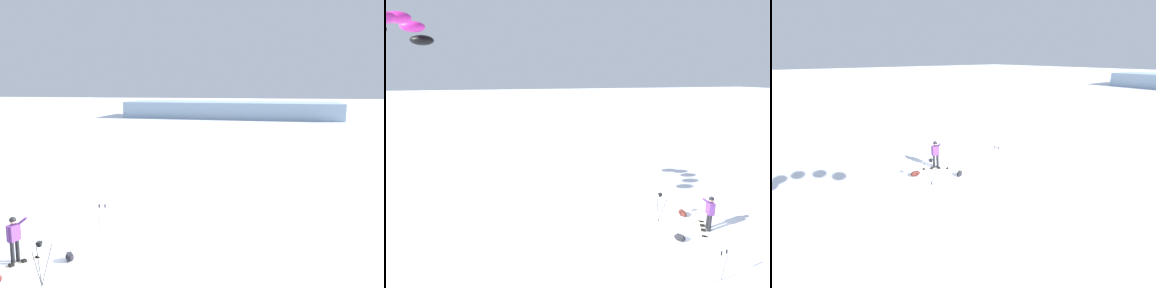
# 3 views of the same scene
# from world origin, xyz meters

# --- Properties ---
(ground_plane) EXTENTS (300.00, 300.00, 0.00)m
(ground_plane) POSITION_xyz_m (0.00, 0.00, 0.00)
(ground_plane) COLOR white
(snowboarder) EXTENTS (0.72, 0.46, 1.69)m
(snowboarder) POSITION_xyz_m (0.68, -0.06, 1.01)
(snowboarder) COLOR black
(snowboarder) RESTS_ON ground_plane
(snowboard) EXTENTS (1.12, 1.57, 0.10)m
(snowboard) POSITION_xyz_m (0.52, 0.08, 0.02)
(snowboard) COLOR beige
(snowboard) RESTS_ON ground_plane
(traction_kite) EXTENTS (2.04, 4.08, 1.09)m
(traction_kite) POSITION_xyz_m (-11.92, 3.22, 8.86)
(traction_kite) COLOR black
(gear_bag_large) EXTENTS (0.31, 0.60, 0.26)m
(gear_bag_large) POSITION_xyz_m (0.39, 1.47, 0.14)
(gear_bag_large) COLOR #4C1E19
(gear_bag_large) RESTS_ON ground_plane
(camera_tripod) EXTENTS (0.58, 0.62, 1.47)m
(camera_tripod) POSITION_xyz_m (-1.09, 1.30, 1.04)
(camera_tripod) COLOR #262628
(camera_tripod) RESTS_ON ground_plane
(gear_bag_small) EXTENTS (0.51, 0.57, 0.28)m
(gear_bag_small) POSITION_xyz_m (-1.13, -0.49, 0.15)
(gear_bag_small) COLOR black
(gear_bag_small) RESTS_ON ground_plane
(ski_poles) EXTENTS (0.32, 0.23, 1.25)m
(ski_poles) POSITION_xyz_m (-1.33, -3.12, 0.82)
(ski_poles) COLOR gray
(ski_poles) RESTS_ON ground_plane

